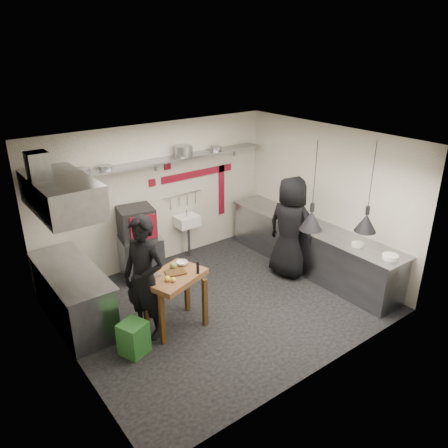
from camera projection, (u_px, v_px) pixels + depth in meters
floor at (222, 304)px, 7.50m from camera, size 5.00×5.00×0.00m
ceiling at (221, 143)px, 6.41m from camera, size 5.00×5.00×0.00m
wall_back at (157, 195)px, 8.50m from camera, size 5.00×0.04×2.80m
wall_front at (323, 284)px, 5.41m from camera, size 5.00×0.04×2.80m
wall_left at (65, 277)px, 5.57m from camera, size 0.04×4.20×2.80m
wall_right at (326, 198)px, 8.34m from camera, size 0.04×4.20×2.80m
red_band_horiz at (198, 173)px, 8.90m from camera, size 1.70×0.02×0.14m
red_band_vert at (222, 190)px, 9.42m from camera, size 0.14×0.02×1.10m
red_tile_a at (167, 166)px, 8.41m from camera, size 0.14×0.02×0.14m
red_tile_b at (152, 183)px, 8.32m from camera, size 0.14×0.02×0.14m
back_shelf at (160, 161)px, 8.09m from camera, size 4.60×0.34×0.04m
shelf_bracket_left at (54, 183)px, 7.18m from camera, size 0.04×0.06×0.24m
shelf_bracket_mid at (156, 165)px, 8.24m from camera, size 0.04×0.06×0.24m
shelf_bracket_right at (235, 151)px, 9.29m from camera, size 0.04×0.06×0.24m
pan_far_left at (82, 171)px, 7.25m from camera, size 0.34×0.34×0.09m
pan_mid_left at (106, 167)px, 7.48m from camera, size 0.25×0.25×0.07m
stock_pot at (184, 151)px, 8.33m from camera, size 0.44×0.44×0.20m
pan_right at (216, 148)px, 8.78m from camera, size 0.27×0.27×0.08m
oven_stand at (141, 256)px, 8.29m from camera, size 0.85×0.79×0.80m
combi_oven at (136, 223)px, 8.04m from camera, size 0.71×0.68×0.58m
oven_door at (143, 228)px, 7.81m from camera, size 0.47×0.11×0.46m
oven_glass at (146, 227)px, 7.84m from camera, size 0.37×0.08×0.34m
hand_sink at (187, 221)px, 8.91m from camera, size 0.46×0.34×0.22m
sink_tap at (187, 213)px, 8.84m from camera, size 0.03×0.03×0.14m
sink_drain at (189, 241)px, 9.06m from camera, size 0.06×0.06×0.66m
utensil_rail at (182, 194)px, 8.81m from camera, size 0.90×0.02×0.02m
counter_right at (310, 248)px, 8.52m from camera, size 0.70×3.80×0.90m
counter_right_top at (312, 226)px, 8.34m from camera, size 0.76×3.90×0.03m
plate_stack at (390, 257)px, 7.04m from camera, size 0.33×0.33×0.07m
small_bowl_right at (358, 244)px, 7.49m from camera, size 0.25×0.25×0.05m
counter_left at (73, 296)px, 6.90m from camera, size 0.70×1.90×0.90m
counter_left_top at (69, 270)px, 6.72m from camera, size 0.76×2.00×0.03m
extractor_hood at (61, 194)px, 6.27m from camera, size 0.78×1.60×0.50m
hood_duct at (39, 170)px, 5.98m from camera, size 0.28×0.28×0.50m
green_bin at (134, 338)px, 6.25m from camera, size 0.45×0.45×0.50m
prep_table at (175, 301)px, 6.77m from camera, size 1.08×0.90×0.92m
cutting_board at (175, 272)px, 6.63m from camera, size 0.35×0.28×0.02m
pepper_mill at (198, 268)px, 6.59m from camera, size 0.05×0.05×0.20m
lemon_a at (167, 279)px, 6.40m from camera, size 0.10×0.10×0.09m
lemon_b at (173, 280)px, 6.38m from camera, size 0.09×0.09×0.07m
veg_ball at (173, 265)px, 6.76m from camera, size 0.12×0.12×0.11m
steel_tray at (154, 276)px, 6.54m from camera, size 0.19×0.13×0.03m
bowl at (182, 263)px, 6.87m from camera, size 0.21×0.21×0.06m
heat_lamp_near at (314, 187)px, 6.87m from camera, size 0.48×0.48×1.48m
heat_lamp_far at (371, 188)px, 6.86m from camera, size 0.38×0.38×1.50m
chef_left at (144, 279)px, 6.39m from camera, size 0.71×0.83×1.94m
chef_right at (290, 228)px, 8.11m from camera, size 0.79×1.05×1.95m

